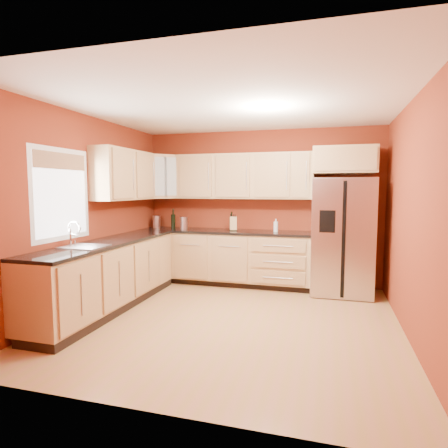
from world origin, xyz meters
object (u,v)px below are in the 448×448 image
at_px(wine_bottle_a, 232,221).
at_px(soap_dispenser, 276,225).
at_px(refrigerator, 342,236).
at_px(canister_left, 156,222).
at_px(knife_block, 233,224).

distance_m(wine_bottle_a, soap_dispenser, 0.74).
bearing_deg(refrigerator, canister_left, 177.76).
bearing_deg(knife_block, refrigerator, -18.46).
xyz_separation_m(wine_bottle_a, knife_block, (0.03, -0.00, -0.04)).
height_order(canister_left, knife_block, knife_block).
bearing_deg(wine_bottle_a, knife_block, -2.29).
xyz_separation_m(refrigerator, canister_left, (-3.18, 0.12, 0.14)).
bearing_deg(refrigerator, wine_bottle_a, 177.10).
height_order(wine_bottle_a, knife_block, wine_bottle_a).
distance_m(knife_block, soap_dispenser, 0.71).
relative_size(knife_block, soap_dispenser, 1.08).
distance_m(canister_left, wine_bottle_a, 1.40).
relative_size(canister_left, knife_block, 0.95).
bearing_deg(canister_left, soap_dispenser, -1.07).
distance_m(wine_bottle_a, knife_block, 0.05).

